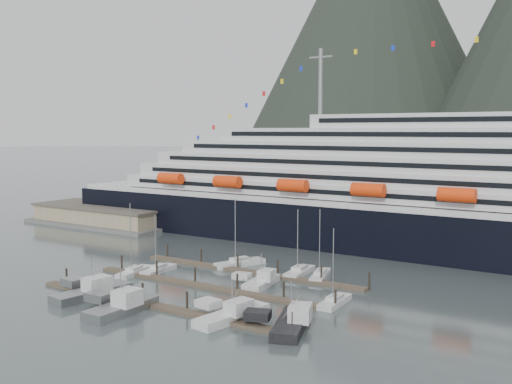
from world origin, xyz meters
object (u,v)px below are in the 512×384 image
sailboat_f (299,272)px  trawler_c (231,314)px  sailboat_e (240,264)px  trawler_b (121,307)px  sailboat_h (335,302)px  trawler_d (290,322)px  sailboat_g (320,276)px  warehouse (104,216)px  sailboat_a (159,270)px  trawler_a (92,291)px  sailboat_b (134,272)px  trawler_e (261,281)px  cruise_ship (490,201)px

sailboat_f → trawler_c: bearing=-176.9°
sailboat_e → trawler_b: size_ratio=1.14×
sailboat_h → trawler_d: 13.63m
sailboat_e → sailboat_f: size_ratio=1.09×
sailboat_g → warehouse: bearing=57.9°
sailboat_e → warehouse: bearing=92.1°
sailboat_h → sailboat_a: bearing=85.3°
warehouse → sailboat_h: 96.87m
sailboat_g → trawler_a: size_ratio=0.94×
trawler_a → trawler_c: 25.80m
sailboat_b → sailboat_h: sailboat_b is taller
trawler_c → trawler_a: bearing=104.5°
warehouse → sailboat_e: (62.48, -22.01, -1.82)m
sailboat_f → trawler_a: 37.71m
sailboat_f → sailboat_e: bearing=83.4°
sailboat_b → sailboat_g: bearing=-73.6°
warehouse → trawler_d: size_ratio=3.60×
trawler_e → trawler_d: bearing=-146.8°
sailboat_g → trawler_b: size_ratio=1.07×
cruise_ship → sailboat_g: 42.75m
warehouse → sailboat_g: bearing=-15.3°
sailboat_a → sailboat_b: size_ratio=0.83×
sailboat_a → sailboat_h: (37.13, -0.84, 0.00)m
trawler_c → sailboat_f: bearing=17.6°
cruise_ship → sailboat_f: bearing=-126.7°
warehouse → trawler_b: (65.43, -57.00, -1.27)m
trawler_a → warehouse: bearing=52.6°
sailboat_g → sailboat_e: bearing=73.2°
trawler_b → sailboat_a: bearing=28.4°
cruise_ship → sailboat_a: size_ratio=18.20×
sailboat_b → trawler_a: size_ratio=0.99×
sailboat_h → trawler_b: size_ratio=1.02×
sailboat_g → trawler_e: size_ratio=1.29×
sailboat_f → trawler_c: sailboat_f is taller
sailboat_b → trawler_d: 41.38m
sailboat_f → trawler_b: 36.56m
sailboat_g → trawler_a: 40.26m
sailboat_g → trawler_d: sailboat_g is taller
sailboat_h → trawler_d: size_ratio=0.97×
sailboat_g → sailboat_h: bearing=-162.0°
sailboat_e → trawler_b: 35.13m
warehouse → trawler_e: trawler_e is taller
trawler_c → cruise_ship: bearing=-10.5°
warehouse → trawler_a: size_ratio=3.29×
trawler_c → trawler_d: (9.00, 1.02, 0.07)m
warehouse → sailboat_f: size_ratio=3.57×
trawler_d → trawler_e: trawler_d is taller
sailboat_f → trawler_e: bearing=165.1°
sailboat_b → cruise_ship: bearing=-57.6°
sailboat_e → sailboat_h: bearing=-95.4°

